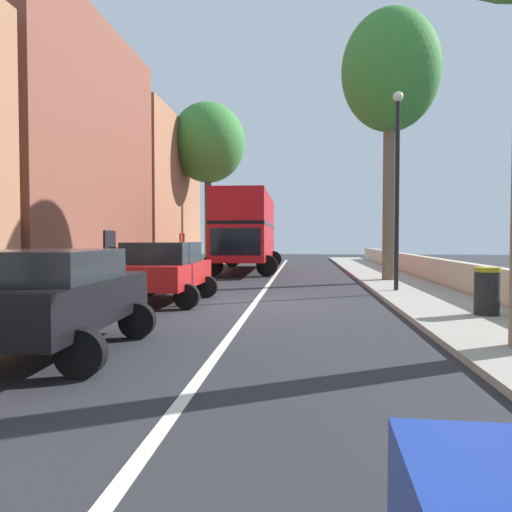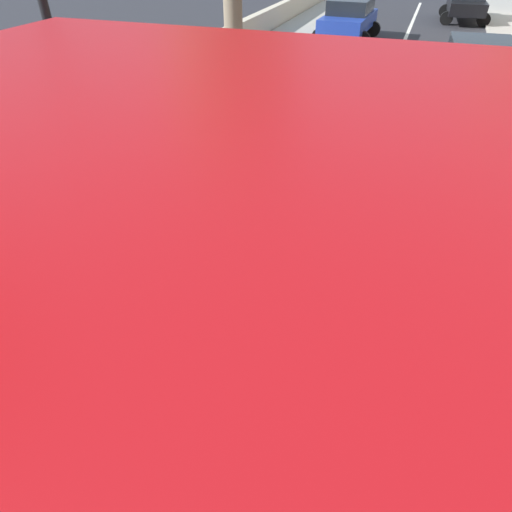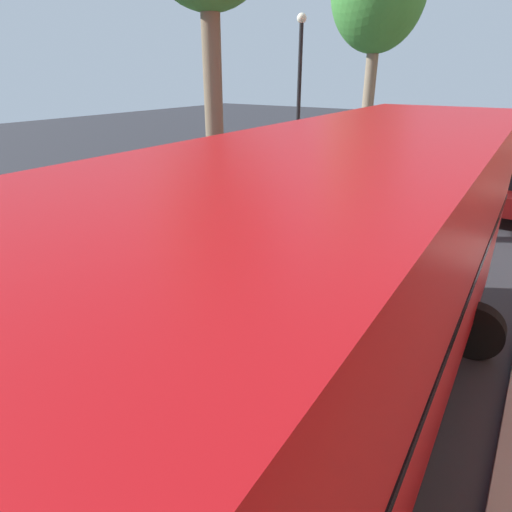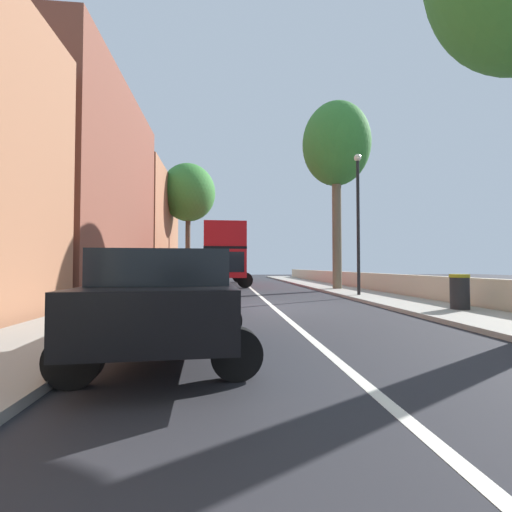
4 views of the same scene
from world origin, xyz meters
name	(u,v)px [view 2 (image 2 of 4)]	position (x,y,z in m)	size (l,w,h in m)	color
ground_plane	(349,174)	(0.00, 0.00, 0.00)	(84.00, 84.00, 0.00)	#28282D
road_centre_line	(349,173)	(0.00, 0.00, 0.00)	(0.16, 54.00, 0.01)	silver
sidewalk_right	(145,140)	(4.90, 0.00, 0.06)	(2.60, 60.00, 0.12)	#9E998E
boundary_wall_right	(87,114)	(6.45, 0.00, 0.51)	(0.36, 54.00, 1.01)	beige
parked_car_red_left_0	(492,148)	(-2.50, 0.06, 0.95)	(2.51, 4.09, 1.68)	#AD1919
parked_car_blue_right_1	(349,17)	(2.50, -13.37, 0.93)	(2.63, 4.16, 1.64)	#1E389E
parked_car_black_left_2	(466,3)	(-2.50, -20.25, 0.89)	(2.55, 4.21, 1.54)	black
parked_car_black_left_3	(478,67)	(-2.50, -6.09, 0.93)	(2.64, 4.11, 1.61)	black
litter_bin_right	(171,89)	(5.30, -2.15, 0.64)	(0.55, 0.55, 1.04)	black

